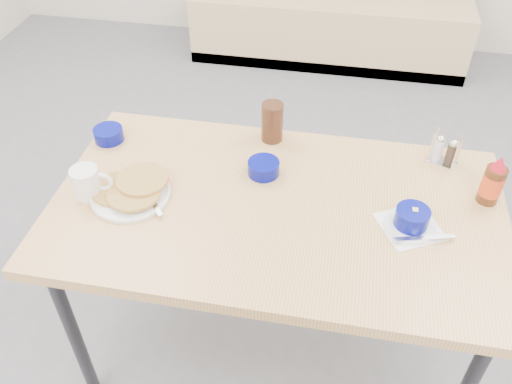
% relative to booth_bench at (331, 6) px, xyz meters
% --- Properties ---
extents(booth_bench, '(1.90, 0.56, 1.22)m').
position_rel_booth_bench_xyz_m(booth_bench, '(0.00, 0.00, 0.00)').
color(booth_bench, tan).
rests_on(booth_bench, ground).
extents(dining_table, '(1.40, 0.80, 0.76)m').
position_rel_booth_bench_xyz_m(dining_table, '(0.00, -2.53, 0.35)').
color(dining_table, tan).
rests_on(dining_table, ground).
extents(pancake_plate, '(0.26, 0.25, 0.04)m').
position_rel_booth_bench_xyz_m(pancake_plate, '(-0.46, -2.57, 0.43)').
color(pancake_plate, white).
rests_on(pancake_plate, dining_table).
extents(coffee_mug, '(0.13, 0.09, 0.10)m').
position_rel_booth_bench_xyz_m(coffee_mug, '(-0.59, -2.59, 0.46)').
color(coffee_mug, white).
rests_on(coffee_mug, dining_table).
extents(grits_setting, '(0.24, 0.22, 0.07)m').
position_rel_booth_bench_xyz_m(grits_setting, '(0.40, -2.56, 0.44)').
color(grits_setting, white).
rests_on(grits_setting, dining_table).
extents(creamer_bowl, '(0.10, 0.10, 0.05)m').
position_rel_booth_bench_xyz_m(creamer_bowl, '(-0.64, -2.31, 0.43)').
color(creamer_bowl, '#050B74').
rests_on(creamer_bowl, dining_table).
extents(butter_bowl, '(0.10, 0.10, 0.05)m').
position_rel_booth_bench_xyz_m(butter_bowl, '(-0.07, -2.39, 0.43)').
color(butter_bowl, '#050B74').
rests_on(butter_bowl, dining_table).
extents(amber_tumbler, '(0.08, 0.08, 0.14)m').
position_rel_booth_bench_xyz_m(amber_tumbler, '(-0.07, -2.19, 0.48)').
color(amber_tumbler, '#3C1F13').
rests_on(amber_tumbler, dining_table).
extents(condiment_caddy, '(0.11, 0.09, 0.12)m').
position_rel_booth_bench_xyz_m(condiment_caddy, '(0.52, -2.22, 0.45)').
color(condiment_caddy, silver).
rests_on(condiment_caddy, dining_table).
extents(syrup_bottle, '(0.07, 0.07, 0.17)m').
position_rel_booth_bench_xyz_m(syrup_bottle, '(0.64, -2.39, 0.48)').
color(syrup_bottle, '#47230F').
rests_on(syrup_bottle, dining_table).
extents(sugar_wrapper, '(0.04, 0.04, 0.00)m').
position_rel_booth_bench_xyz_m(sugar_wrapper, '(-0.38, -2.49, 0.41)').
color(sugar_wrapper, '#F4515C').
rests_on(sugar_wrapper, dining_table).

